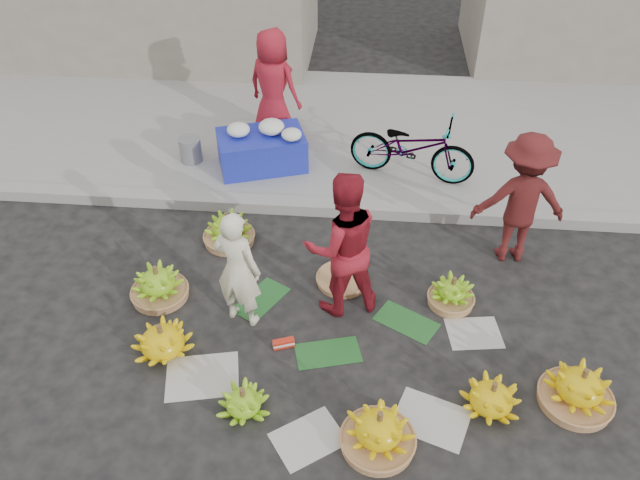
# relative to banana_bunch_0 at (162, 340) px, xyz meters

# --- Properties ---
(ground) EXTENTS (80.00, 80.00, 0.00)m
(ground) POSITION_rel_banana_bunch_0_xyz_m (1.75, 0.32, -0.17)
(ground) COLOR black
(ground) RESTS_ON ground
(curb) EXTENTS (40.00, 0.25, 0.15)m
(curb) POSITION_rel_banana_bunch_0_xyz_m (1.75, 2.52, -0.09)
(curb) COLOR gray
(curb) RESTS_ON ground
(sidewalk) EXTENTS (40.00, 4.00, 0.12)m
(sidewalk) POSITION_rel_banana_bunch_0_xyz_m (1.75, 4.62, -0.11)
(sidewalk) COLOR gray
(sidewalk) RESTS_ON ground
(newspaper_scatter) EXTENTS (3.20, 1.80, 0.00)m
(newspaper_scatter) POSITION_rel_banana_bunch_0_xyz_m (1.75, -0.48, -0.17)
(newspaper_scatter) COLOR #BCB7AE
(newspaper_scatter) RESTS_ON ground
(banana_leaves) EXTENTS (2.00, 1.00, 0.00)m
(banana_leaves) POSITION_rel_banana_bunch_0_xyz_m (1.65, 0.52, -0.17)
(banana_leaves) COLOR #1A4F20
(banana_leaves) RESTS_ON ground
(banana_bunch_0) EXTENTS (0.64, 0.64, 0.38)m
(banana_bunch_0) POSITION_rel_banana_bunch_0_xyz_m (0.00, 0.00, 0.00)
(banana_bunch_0) COLOR yellow
(banana_bunch_0) RESTS_ON ground
(banana_bunch_1) EXTENTS (0.54, 0.54, 0.30)m
(banana_bunch_1) POSITION_rel_banana_bunch_0_xyz_m (0.93, -0.62, -0.04)
(banana_bunch_1) COLOR #68AF19
(banana_bunch_1) RESTS_ON ground
(banana_bunch_2) EXTENTS (0.76, 0.76, 0.45)m
(banana_bunch_2) POSITION_rel_banana_bunch_0_xyz_m (2.17, -0.88, 0.02)
(banana_bunch_2) COLOR #996840
(banana_bunch_2) RESTS_ON ground
(banana_bunch_3) EXTENTS (0.55, 0.55, 0.35)m
(banana_bunch_3) POSITION_rel_banana_bunch_0_xyz_m (3.19, -0.40, -0.02)
(banana_bunch_3) COLOR yellow
(banana_bunch_3) RESTS_ON ground
(banana_bunch_4) EXTENTS (0.77, 0.77, 0.46)m
(banana_bunch_4) POSITION_rel_banana_bunch_0_xyz_m (4.00, -0.27, 0.03)
(banana_bunch_4) COLOR #996840
(banana_bunch_4) RESTS_ON ground
(banana_bunch_5) EXTENTS (0.50, 0.50, 0.37)m
(banana_bunch_5) POSITION_rel_banana_bunch_0_xyz_m (2.94, 0.96, -0.02)
(banana_bunch_5) COLOR #996840
(banana_bunch_5) RESTS_ON ground
(banana_bunch_6) EXTENTS (0.69, 0.69, 0.43)m
(banana_bunch_6) POSITION_rel_banana_bunch_0_xyz_m (-0.27, 0.79, 0.01)
(banana_bunch_6) COLOR #996840
(banana_bunch_6) RESTS_ON ground
(banana_bunch_7) EXTENTS (0.70, 0.70, 0.43)m
(banana_bunch_7) POSITION_rel_banana_bunch_0_xyz_m (0.30, 1.81, 0.01)
(banana_bunch_7) COLOR #996840
(banana_bunch_7) RESTS_ON ground
(basket_spare) EXTENTS (0.69, 0.69, 0.07)m
(basket_spare) POSITION_rel_banana_bunch_0_xyz_m (1.74, 1.19, -0.14)
(basket_spare) COLOR #996840
(basket_spare) RESTS_ON ground
(incense_stack) EXTENTS (0.23, 0.14, 0.09)m
(incense_stack) POSITION_rel_banana_bunch_0_xyz_m (1.20, 0.17, -0.12)
(incense_stack) COLOR red
(incense_stack) RESTS_ON ground
(vendor_cream) EXTENTS (0.59, 0.47, 1.39)m
(vendor_cream) POSITION_rel_banana_bunch_0_xyz_m (0.70, 0.54, 0.52)
(vendor_cream) COLOR #EEE8C8
(vendor_cream) RESTS_ON ground
(vendor_red) EXTENTS (0.98, 0.86, 1.67)m
(vendor_red) POSITION_rel_banana_bunch_0_xyz_m (1.73, 0.83, 0.67)
(vendor_red) COLOR #A91A26
(vendor_red) RESTS_ON ground
(man_striped) EXTENTS (1.08, 0.65, 1.62)m
(man_striped) POSITION_rel_banana_bunch_0_xyz_m (3.69, 1.84, 0.64)
(man_striped) COLOR maroon
(man_striped) RESTS_ON ground
(flower_table) EXTENTS (1.34, 1.07, 0.68)m
(flower_table) POSITION_rel_banana_bunch_0_xyz_m (0.48, 3.39, 0.23)
(flower_table) COLOR #181FA0
(flower_table) RESTS_ON sidewalk
(grey_bucket) EXTENTS (0.31, 0.31, 0.35)m
(grey_bucket) POSITION_rel_banana_bunch_0_xyz_m (-0.56, 3.43, 0.13)
(grey_bucket) COLOR slate
(grey_bucket) RESTS_ON sidewalk
(flower_vendor) EXTENTS (0.95, 0.81, 1.65)m
(flower_vendor) POSITION_rel_banana_bunch_0_xyz_m (0.55, 4.20, 0.78)
(flower_vendor) COLOR #A91A26
(flower_vendor) RESTS_ON sidewalk
(bicycle) EXTENTS (0.97, 1.80, 0.90)m
(bicycle) POSITION_rel_banana_bunch_0_xyz_m (2.54, 3.31, 0.40)
(bicycle) COLOR gray
(bicycle) RESTS_ON sidewalk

